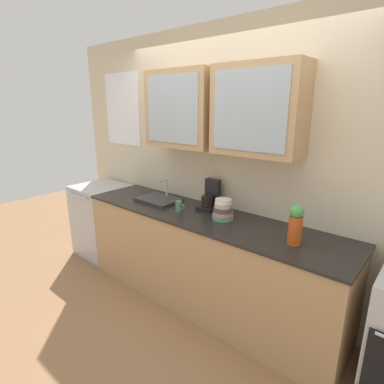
% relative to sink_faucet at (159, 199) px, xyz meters
% --- Properties ---
extents(ground_plane, '(10.00, 10.00, 0.00)m').
position_rel_sink_faucet_xyz_m(ground_plane, '(0.63, -0.03, -0.94)').
color(ground_plane, '#936B47').
extents(back_wall_unit, '(4.45, 0.41, 2.63)m').
position_rel_sink_faucet_xyz_m(back_wall_unit, '(0.62, 0.30, 0.50)').
color(back_wall_unit, beige).
rests_on(back_wall_unit, ground_plane).
extents(counter, '(2.71, 0.66, 0.92)m').
position_rel_sink_faucet_xyz_m(counter, '(0.63, -0.03, -0.48)').
color(counter, tan).
rests_on(counter, ground_plane).
extents(sink_faucet, '(0.44, 0.32, 0.22)m').
position_rel_sink_faucet_xyz_m(sink_faucet, '(0.00, 0.00, 0.00)').
color(sink_faucet, '#2D2D30').
rests_on(sink_faucet, counter).
extents(bowl_stack, '(0.19, 0.19, 0.19)m').
position_rel_sink_faucet_xyz_m(bowl_stack, '(0.83, 0.00, 0.06)').
color(bowl_stack, '#669972').
rests_on(bowl_stack, counter).
extents(vase, '(0.10, 0.10, 0.31)m').
position_rel_sink_faucet_xyz_m(vase, '(1.52, -0.08, 0.14)').
color(vase, '#BF4C19').
rests_on(vase, counter).
extents(cup_near_sink, '(0.10, 0.07, 0.10)m').
position_rel_sink_faucet_xyz_m(cup_near_sink, '(0.39, -0.10, 0.03)').
color(cup_near_sink, '#4C7F59').
rests_on(cup_near_sink, counter).
extents(dishwasher, '(0.63, 0.65, 0.92)m').
position_rel_sink_faucet_xyz_m(dishwasher, '(-1.03, -0.04, -0.48)').
color(dishwasher, silver).
rests_on(dishwasher, ground_plane).
extents(coffee_maker, '(0.17, 0.20, 0.29)m').
position_rel_sink_faucet_xyz_m(coffee_maker, '(0.56, 0.17, 0.09)').
color(coffee_maker, black).
rests_on(coffee_maker, counter).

